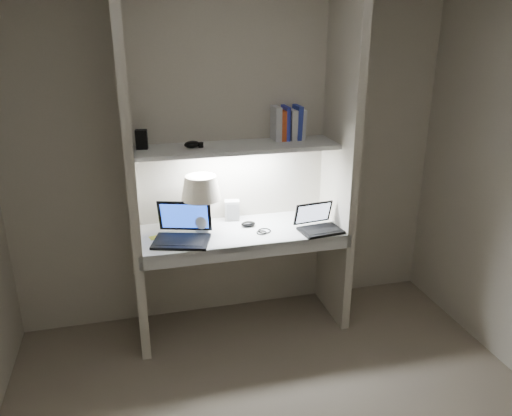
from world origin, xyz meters
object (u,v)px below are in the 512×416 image
object	(u,v)px
laptop_main	(183,232)
book_row	(288,123)
speaker	(232,210)
table_lamp	(201,194)
laptop_netbook	(318,224)

from	to	relation	value
laptop_main	book_row	size ratio (longest dim) A/B	1.85
speaker	table_lamp	bearing A→B (deg)	-137.15
laptop_main	speaker	bearing A→B (deg)	51.33
laptop_main	book_row	distance (m)	1.08
laptop_netbook	book_row	bearing A→B (deg)	105.30
book_row	laptop_netbook	bearing A→B (deg)	-67.37
table_lamp	laptop_netbook	size ratio (longest dim) A/B	1.28
speaker	book_row	distance (m)	0.76
table_lamp	speaker	size ratio (longest dim) A/B	2.66
laptop_main	laptop_netbook	bearing A→B (deg)	13.29
table_lamp	laptop_main	world-z (taller)	table_lamp
laptop_main	table_lamp	bearing A→B (deg)	53.94
speaker	book_row	size ratio (longest dim) A/B	0.63
laptop_main	laptop_netbook	distance (m)	0.96
book_row	table_lamp	bearing A→B (deg)	-167.67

